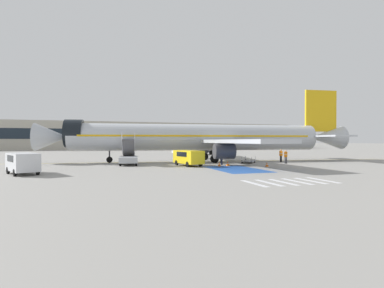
{
  "coord_description": "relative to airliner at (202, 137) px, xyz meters",
  "views": [
    {
      "loc": [
        -16.1,
        -41.43,
        3.05
      ],
      "look_at": [
        -3.23,
        -1.56,
        2.6
      ],
      "focal_mm": 28.0,
      "sensor_mm": 36.0,
      "label": 1
    }
  ],
  "objects": [
    {
      "name": "traffic_cone_1",
      "position": [
        -0.87,
        -8.46,
        -3.32
      ],
      "size": [
        0.42,
        0.42,
        0.47
      ],
      "color": "orange",
      "rests_on": "ground_plane"
    },
    {
      "name": "apron_walkway_bar_5",
      "position": [
        1.75,
        -22.64,
        -3.55
      ],
      "size": [
        0.44,
        3.6,
        0.01
      ],
      "primitive_type": "cube",
      "color": "silver",
      "rests_on": "ground_plane"
    },
    {
      "name": "apron_walkway_bar_2",
      "position": [
        -1.85,
        -22.64,
        -3.55
      ],
      "size": [
        0.44,
        3.6,
        0.01
      ],
      "primitive_type": "cube",
      "color": "silver",
      "rests_on": "ground_plane"
    },
    {
      "name": "apron_walkway_bar_1",
      "position": [
        -3.05,
        -22.64,
        -3.55
      ],
      "size": [
        0.44,
        3.6,
        0.01
      ],
      "primitive_type": "cube",
      "color": "silver",
      "rests_on": "ground_plane"
    },
    {
      "name": "boarding_stairs_forward",
      "position": [
        -11.04,
        -3.12,
        -2.56
      ],
      "size": [
        2.78,
        5.43,
        4.05
      ],
      "rotation": [
        0.0,
        0.0,
        -0.12
      ],
      "color": "#ADB2BA",
      "rests_on": "ground_plane"
    },
    {
      "name": "baggage_cart",
      "position": [
        5.0,
        -4.83,
        -3.3
      ],
      "size": [
        2.84,
        2.94,
        0.87
      ],
      "rotation": [
        0.0,
        0.0,
        5.56
      ],
      "color": "gray",
      "rests_on": "ground_plane"
    },
    {
      "name": "ground_crew_0",
      "position": [
        0.22,
        -6.66,
        -2.58
      ],
      "size": [
        0.47,
        0.46,
        1.7
      ],
      "rotation": [
        0.0,
        0.0,
        3.91
      ],
      "color": "#191E38",
      "rests_on": "ground_plane"
    },
    {
      "name": "ground_crew_3",
      "position": [
        9.15,
        -7.44,
        -2.5
      ],
      "size": [
        0.49,
        0.43,
        1.82
      ],
      "rotation": [
        0.0,
        0.0,
        5.71
      ],
      "color": "#2D2D33",
      "rests_on": "ground_plane"
    },
    {
      "name": "service_van_0",
      "position": [
        -21.33,
        -10.96,
        -2.39
      ],
      "size": [
        3.58,
        4.77,
        1.93
      ],
      "rotation": [
        0.0,
        0.0,
        3.57
      ],
      "color": "silver",
      "rests_on": "ground_plane"
    },
    {
      "name": "fuel_tanker",
      "position": [
        5.71,
        20.31,
        -1.79
      ],
      "size": [
        10.19,
        3.98,
        3.49
      ],
      "rotation": [
        0.0,
        0.0,
        1.73
      ],
      "color": "#38383D",
      "rests_on": "ground_plane"
    },
    {
      "name": "ground_crew_2",
      "position": [
        1.48,
        -3.45,
        -2.53
      ],
      "size": [
        0.41,
        0.49,
        1.78
      ],
      "rotation": [
        0.0,
        0.0,
        1.05
      ],
      "color": "#2D2D33",
      "rests_on": "ground_plane"
    },
    {
      "name": "apron_walkway_bar_3",
      "position": [
        -0.65,
        -22.64,
        -3.55
      ],
      "size": [
        0.44,
        3.6,
        0.01
      ],
      "primitive_type": "cube",
      "color": "silver",
      "rests_on": "ground_plane"
    },
    {
      "name": "airliner",
      "position": [
        0.0,
        0.0,
        0.0
      ],
      "size": [
        46.11,
        34.15,
        11.09
      ],
      "rotation": [
        0.0,
        0.0,
        1.45
      ],
      "color": "#B7BCC4",
      "rests_on": "ground_plane"
    },
    {
      "name": "terminal_building",
      "position": [
        -2.34,
        71.0,
        1.31
      ],
      "size": [
        128.84,
        12.1,
        9.73
      ],
      "color": "#B2AD9E",
      "rests_on": "ground_plane"
    },
    {
      "name": "ground_plane",
      "position": [
        1.09,
        -0.1,
        -3.56
      ],
      "size": [
        600.0,
        600.0,
        0.0
      ],
      "primitive_type": "plane",
      "color": "gray"
    },
    {
      "name": "apron_walkway_bar_0",
      "position": [
        -4.25,
        -22.64,
        -3.55
      ],
      "size": [
        0.44,
        3.6,
        0.01
      ],
      "primitive_type": "cube",
      "color": "silver",
      "rests_on": "ground_plane"
    },
    {
      "name": "traffic_cone_2",
      "position": [
        0.26,
        -8.4,
        -3.25
      ],
      "size": [
        0.54,
        0.54,
        0.6
      ],
      "color": "orange",
      "rests_on": "ground_plane"
    },
    {
      "name": "service_van_1",
      "position": [
        -4.28,
        -6.85,
        -2.42
      ],
      "size": [
        2.8,
        4.84,
        1.87
      ],
      "rotation": [
        0.0,
        0.0,
        0.21
      ],
      "color": "yellow",
      "rests_on": "ground_plane"
    },
    {
      "name": "apron_leadline_yellow",
      "position": [
        -0.65,
        0.08,
        -3.55
      ],
      "size": [
        79.47,
        10.11,
        0.01
      ],
      "primitive_type": "cube",
      "rotation": [
        0.0,
        0.0,
        1.45
      ],
      "color": "gold",
      "rests_on": "ground_plane"
    },
    {
      "name": "apron_walkway_bar_4",
      "position": [
        0.55,
        -22.64,
        -3.55
      ],
      "size": [
        0.44,
        3.6,
        0.01
      ],
      "primitive_type": "cube",
      "color": "silver",
      "rests_on": "ground_plane"
    },
    {
      "name": "traffic_cone_0",
      "position": [
        4.25,
        -10.69,
        -3.31
      ],
      "size": [
        0.43,
        0.43,
        0.48
      ],
      "color": "orange",
      "rests_on": "ground_plane"
    },
    {
      "name": "apron_stand_patch_blue",
      "position": [
        -0.65,
        -12.41,
        -3.55
      ],
      "size": [
        4.82,
        8.58,
        0.01
      ],
      "primitive_type": "cube",
      "color": "#2856A8",
      "rests_on": "ground_plane"
    },
    {
      "name": "ground_crew_1",
      "position": [
        10.13,
        -4.93,
        -2.48
      ],
      "size": [
        0.33,
        0.47,
        1.85
      ],
      "rotation": [
        0.0,
        0.0,
        1.82
      ],
      "color": "black",
      "rests_on": "ground_plane"
    }
  ]
}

